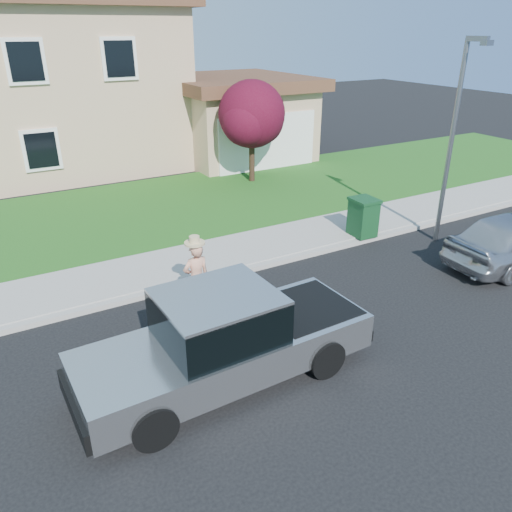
{
  "coord_description": "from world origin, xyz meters",
  "views": [
    {
      "loc": [
        -4.36,
        -7.08,
        5.68
      ],
      "look_at": [
        0.45,
        1.35,
        1.2
      ],
      "focal_mm": 35.0,
      "sensor_mm": 36.0,
      "label": 1
    }
  ],
  "objects_px": {
    "pickup_truck": "(225,340)",
    "street_lamp": "(455,132)",
    "woman": "(196,277)",
    "ornamental_tree": "(253,117)",
    "trash_bin": "(363,217)"
  },
  "relations": [
    {
      "from": "ornamental_tree",
      "to": "trash_bin",
      "type": "distance_m",
      "value": 6.9
    },
    {
      "from": "ornamental_tree",
      "to": "street_lamp",
      "type": "distance_m",
      "value": 8.03
    },
    {
      "from": "trash_bin",
      "to": "pickup_truck",
      "type": "bearing_deg",
      "value": -146.76
    },
    {
      "from": "woman",
      "to": "trash_bin",
      "type": "bearing_deg",
      "value": -168.82
    },
    {
      "from": "pickup_truck",
      "to": "street_lamp",
      "type": "height_order",
      "value": "street_lamp"
    },
    {
      "from": "trash_bin",
      "to": "street_lamp",
      "type": "distance_m",
      "value": 3.27
    },
    {
      "from": "street_lamp",
      "to": "pickup_truck",
      "type": "bearing_deg",
      "value": -165.43
    },
    {
      "from": "trash_bin",
      "to": "street_lamp",
      "type": "bearing_deg",
      "value": -29.23
    },
    {
      "from": "woman",
      "to": "street_lamp",
      "type": "distance_m",
      "value": 7.99
    },
    {
      "from": "ornamental_tree",
      "to": "trash_bin",
      "type": "bearing_deg",
      "value": -90.81
    },
    {
      "from": "pickup_truck",
      "to": "ornamental_tree",
      "type": "height_order",
      "value": "ornamental_tree"
    },
    {
      "from": "pickup_truck",
      "to": "ornamental_tree",
      "type": "distance_m",
      "value": 12.31
    },
    {
      "from": "ornamental_tree",
      "to": "street_lamp",
      "type": "xyz_separation_m",
      "value": [
        1.78,
        -7.81,
        0.57
      ]
    },
    {
      "from": "ornamental_tree",
      "to": "street_lamp",
      "type": "relative_size",
      "value": 0.7
    },
    {
      "from": "woman",
      "to": "trash_bin",
      "type": "distance_m",
      "value": 5.94
    }
  ]
}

